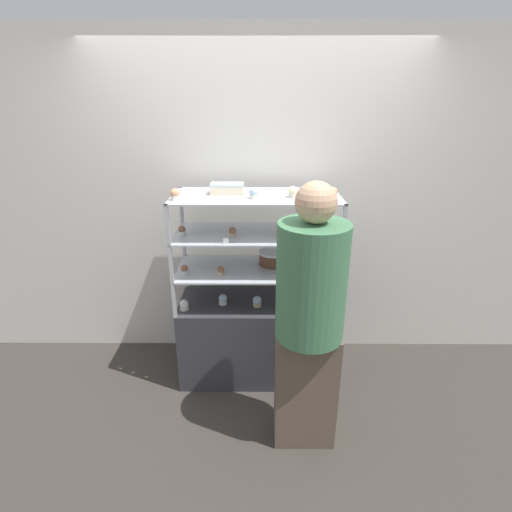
% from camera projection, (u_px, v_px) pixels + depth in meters
% --- Properties ---
extents(ground_plane, '(20.00, 20.00, 0.00)m').
position_uv_depth(ground_plane, '(256.00, 370.00, 3.31)').
color(ground_plane, '#38332D').
extents(back_wall, '(8.00, 0.05, 2.60)m').
position_uv_depth(back_wall, '(256.00, 205.00, 3.20)').
color(back_wall, silver).
rests_on(back_wall, ground_plane).
extents(display_base, '(1.17, 0.53, 0.65)m').
position_uv_depth(display_base, '(256.00, 337.00, 3.19)').
color(display_base, '#333338').
rests_on(display_base, ground_plane).
extents(display_riser_lower, '(1.17, 0.53, 0.28)m').
position_uv_depth(display_riser_lower, '(256.00, 270.00, 2.97)').
color(display_riser_lower, '#B7B7BC').
rests_on(display_riser_lower, display_base).
extents(display_riser_middle, '(1.17, 0.53, 0.28)m').
position_uv_depth(display_riser_middle, '(256.00, 235.00, 2.87)').
color(display_riser_middle, '#B7B7BC').
rests_on(display_riser_middle, display_riser_lower).
extents(display_riser_upper, '(1.17, 0.53, 0.28)m').
position_uv_depth(display_riser_upper, '(256.00, 198.00, 2.76)').
color(display_riser_upper, '#B7B7BC').
rests_on(display_riser_upper, display_riser_middle).
extents(layer_cake_centerpiece, '(0.21, 0.21, 0.11)m').
position_uv_depth(layer_cake_centerpiece, '(273.00, 257.00, 3.01)').
color(layer_cake_centerpiece, brown).
rests_on(layer_cake_centerpiece, display_riser_lower).
extents(sheet_cake_frosted, '(0.23, 0.13, 0.07)m').
position_uv_depth(sheet_cake_frosted, '(227.00, 189.00, 2.79)').
color(sheet_cake_frosted, beige).
rests_on(sheet_cake_frosted, display_riser_upper).
extents(cupcake_0, '(0.07, 0.07, 0.08)m').
position_uv_depth(cupcake_0, '(184.00, 305.00, 2.92)').
color(cupcake_0, beige).
rests_on(cupcake_0, display_base).
extents(cupcake_1, '(0.07, 0.07, 0.08)m').
position_uv_depth(cupcake_1, '(223.00, 300.00, 3.00)').
color(cupcake_1, white).
rests_on(cupcake_1, display_base).
extents(cupcake_2, '(0.07, 0.07, 0.08)m').
position_uv_depth(cupcake_2, '(257.00, 301.00, 2.98)').
color(cupcake_2, '#CCB28C').
rests_on(cupcake_2, display_base).
extents(cupcake_3, '(0.07, 0.07, 0.08)m').
position_uv_depth(cupcake_3, '(292.00, 301.00, 2.98)').
color(cupcake_3, beige).
rests_on(cupcake_3, display_base).
extents(cupcake_4, '(0.07, 0.07, 0.08)m').
position_uv_depth(cupcake_4, '(327.00, 305.00, 2.92)').
color(cupcake_4, '#CCB28C').
rests_on(cupcake_4, display_base).
extents(price_tag_0, '(0.04, 0.00, 0.04)m').
position_uv_depth(price_tag_0, '(287.00, 314.00, 2.83)').
color(price_tag_0, white).
rests_on(price_tag_0, display_base).
extents(cupcake_5, '(0.05, 0.05, 0.07)m').
position_uv_depth(cupcake_5, '(184.00, 270.00, 2.86)').
color(cupcake_5, white).
rests_on(cupcake_5, display_riser_lower).
extents(cupcake_6, '(0.05, 0.05, 0.07)m').
position_uv_depth(cupcake_6, '(221.00, 271.00, 2.84)').
color(cupcake_6, '#CCB28C').
rests_on(cupcake_6, display_riser_lower).
extents(cupcake_7, '(0.05, 0.05, 0.07)m').
position_uv_depth(cupcake_7, '(329.00, 272.00, 2.82)').
color(cupcake_7, '#CCB28C').
rests_on(cupcake_7, display_riser_lower).
extents(price_tag_1, '(0.04, 0.00, 0.04)m').
position_uv_depth(price_tag_1, '(305.00, 279.00, 2.73)').
color(price_tag_1, white).
rests_on(price_tag_1, display_riser_lower).
extents(cupcake_8, '(0.05, 0.05, 0.07)m').
position_uv_depth(cupcake_8, '(182.00, 231.00, 2.81)').
color(cupcake_8, white).
rests_on(cupcake_8, display_riser_middle).
extents(cupcake_9, '(0.05, 0.05, 0.07)m').
position_uv_depth(cupcake_9, '(233.00, 232.00, 2.78)').
color(cupcake_9, '#CCB28C').
rests_on(cupcake_9, display_riser_middle).
extents(cupcake_10, '(0.05, 0.05, 0.07)m').
position_uv_depth(cupcake_10, '(280.00, 233.00, 2.75)').
color(cupcake_10, '#CCB28C').
rests_on(cupcake_10, display_riser_middle).
extents(cupcake_11, '(0.05, 0.05, 0.07)m').
position_uv_depth(cupcake_11, '(331.00, 231.00, 2.80)').
color(cupcake_11, white).
rests_on(cupcake_11, display_riser_middle).
extents(price_tag_2, '(0.04, 0.00, 0.04)m').
position_uv_depth(price_tag_2, '(226.00, 241.00, 2.63)').
color(price_tag_2, white).
rests_on(price_tag_2, display_riser_middle).
extents(cupcake_12, '(0.06, 0.06, 0.08)m').
position_uv_depth(cupcake_12, '(175.00, 195.00, 2.62)').
color(cupcake_12, white).
rests_on(cupcake_12, display_riser_upper).
extents(cupcake_13, '(0.06, 0.06, 0.08)m').
position_uv_depth(cupcake_13, '(254.00, 193.00, 2.65)').
color(cupcake_13, white).
rests_on(cupcake_13, display_riser_upper).
extents(cupcake_14, '(0.06, 0.06, 0.08)m').
position_uv_depth(cupcake_14, '(293.00, 192.00, 2.68)').
color(cupcake_14, beige).
rests_on(cupcake_14, display_riser_upper).
extents(cupcake_15, '(0.06, 0.06, 0.08)m').
position_uv_depth(cupcake_15, '(333.00, 193.00, 2.66)').
color(cupcake_15, beige).
rests_on(cupcake_15, display_riser_upper).
extents(price_tag_3, '(0.04, 0.00, 0.04)m').
position_uv_depth(price_tag_3, '(307.00, 201.00, 2.52)').
color(price_tag_3, white).
rests_on(price_tag_3, display_riser_upper).
extents(donut_glazed, '(0.13, 0.13, 0.04)m').
position_uv_depth(donut_glazed, '(310.00, 194.00, 2.72)').
color(donut_glazed, '#EFB2BC').
rests_on(donut_glazed, display_riser_upper).
extents(customer_figure, '(0.40, 0.40, 1.71)m').
position_uv_depth(customer_figure, '(309.00, 317.00, 2.32)').
color(customer_figure, brown).
rests_on(customer_figure, ground_plane).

